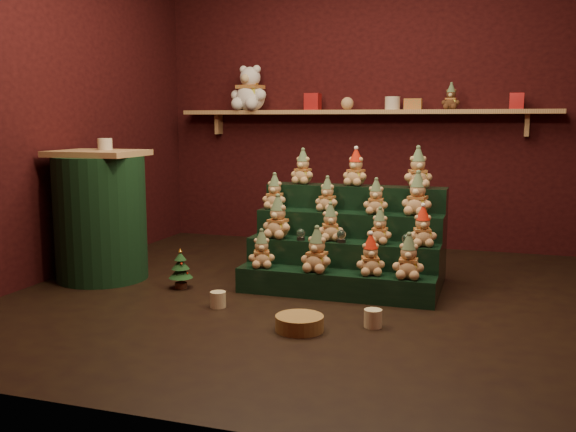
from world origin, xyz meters
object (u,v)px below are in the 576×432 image
(brown_bear, at_px, (451,97))
(riser_tier_front, at_px, (334,285))
(snow_globe_a, at_px, (301,234))
(side_table, at_px, (100,216))
(mug_left, at_px, (218,299))
(wicker_basket, at_px, (299,323))
(snow_globe_b, at_px, (341,236))
(white_bear, at_px, (250,82))
(mini_christmas_tree, at_px, (181,269))
(snow_globe_c, at_px, (406,240))
(mug_right, at_px, (373,318))

(brown_bear, bearing_deg, riser_tier_front, -103.01)
(snow_globe_a, bearing_deg, side_table, -172.72)
(mug_left, bearing_deg, wicker_basket, -23.73)
(snow_globe_b, height_order, mug_left, snow_globe_b)
(wicker_basket, height_order, white_bear, white_bear)
(brown_bear, bearing_deg, side_table, -137.27)
(brown_bear, bearing_deg, mini_christmas_tree, -126.33)
(snow_globe_c, relative_size, mug_left, 0.86)
(mini_christmas_tree, height_order, white_bear, white_bear)
(brown_bear, bearing_deg, snow_globe_b, -104.44)
(side_table, xyz_separation_m, mug_right, (2.23, -0.52, -0.44))
(snow_globe_a, distance_m, mug_left, 0.82)
(mug_right, bearing_deg, brown_bear, 84.27)
(snow_globe_c, xyz_separation_m, wicker_basket, (-0.49, -0.92, -0.36))
(mini_christmas_tree, bearing_deg, side_table, 173.79)
(mug_left, height_order, wicker_basket, mug_left)
(snow_globe_c, height_order, brown_bear, brown_bear)
(snow_globe_c, height_order, white_bear, white_bear)
(snow_globe_b, xyz_separation_m, side_table, (-1.86, -0.20, 0.09))
(mug_left, height_order, brown_bear, brown_bear)
(side_table, bearing_deg, riser_tier_front, -0.66)
(snow_globe_a, height_order, mug_right, snow_globe_a)
(side_table, relative_size, wicker_basket, 3.48)
(mug_right, bearing_deg, snow_globe_c, 82.78)
(riser_tier_front, xyz_separation_m, snow_globe_a, (-0.29, 0.16, 0.31))
(snow_globe_a, relative_size, mug_left, 0.79)
(riser_tier_front, bearing_deg, mini_christmas_tree, -174.10)
(side_table, bearing_deg, snow_globe_b, 4.25)
(snow_globe_a, distance_m, white_bear, 2.29)
(wicker_basket, relative_size, brown_bear, 1.26)
(mug_left, distance_m, mug_right, 1.05)
(snow_globe_a, height_order, brown_bear, brown_bear)
(snow_globe_c, height_order, wicker_basket, snow_globe_c)
(riser_tier_front, xyz_separation_m, snow_globe_b, (0.01, 0.16, 0.32))
(snow_globe_b, relative_size, white_bear, 0.17)
(riser_tier_front, xyz_separation_m, mini_christmas_tree, (-1.13, -0.12, 0.06))
(mug_left, height_order, white_bear, white_bear)
(mug_left, bearing_deg, brown_bear, 60.64)
(mug_left, relative_size, mug_right, 0.97)
(riser_tier_front, xyz_separation_m, white_bear, (-1.33, 1.82, 1.51))
(riser_tier_front, relative_size, snow_globe_a, 16.84)
(snow_globe_a, xyz_separation_m, snow_globe_b, (0.30, 0.00, 0.00))
(snow_globe_a, xyz_separation_m, brown_bear, (0.91, 1.66, 1.03))
(white_bear, bearing_deg, snow_globe_c, -32.16)
(riser_tier_front, relative_size, side_table, 1.40)
(snow_globe_a, xyz_separation_m, side_table, (-1.56, -0.20, 0.09))
(side_table, relative_size, white_bear, 1.81)
(mug_left, height_order, mug_right, mug_right)
(wicker_basket, bearing_deg, snow_globe_c, 61.88)
(snow_globe_b, relative_size, snow_globe_c, 1.03)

